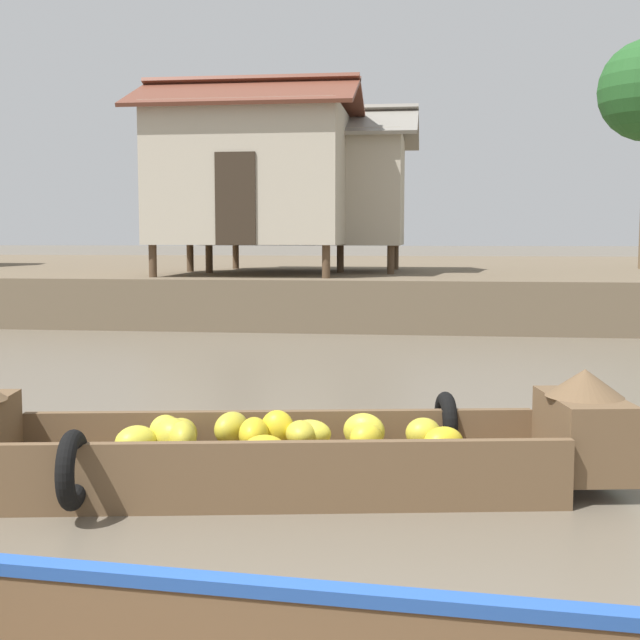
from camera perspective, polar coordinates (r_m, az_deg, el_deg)
ground_plane at (r=12.13m, az=3.61°, el=-3.00°), size 300.00×300.00×0.00m
riverbank_strip at (r=25.68m, az=5.57°, el=2.68°), size 160.00×20.00×1.00m
banana_boat at (r=6.16m, az=-2.91°, el=-8.63°), size 4.99×2.17×0.87m
stilt_house_mid_left at (r=18.27m, az=-4.63°, el=9.77°), size 4.61×3.60×4.15m
stilt_house_mid_right at (r=20.03m, az=-0.88°, el=8.88°), size 5.15×3.54×3.81m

